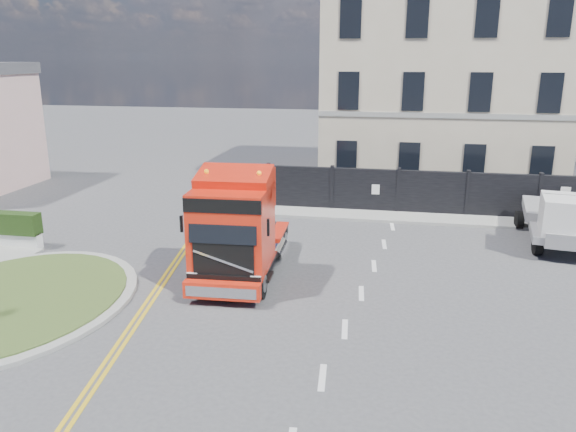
# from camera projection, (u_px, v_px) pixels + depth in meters

# --- Properties ---
(ground) EXTENTS (120.00, 120.00, 0.00)m
(ground) POSITION_uv_depth(u_px,v_px,m) (269.00, 282.00, 17.82)
(ground) COLOR #424244
(ground) RESTS_ON ground
(traffic_island) EXTENTS (6.80, 6.80, 0.17)m
(traffic_island) POSITION_uv_depth(u_px,v_px,m) (10.00, 301.00, 16.20)
(traffic_island) COLOR gray
(traffic_island) RESTS_ON ground
(hoarding_fence) EXTENTS (18.80, 0.25, 2.00)m
(hoarding_fence) POSITION_uv_depth(u_px,v_px,m) (456.00, 194.00, 24.89)
(hoarding_fence) COLOR black
(hoarding_fence) RESTS_ON ground
(georgian_building) EXTENTS (12.30, 10.30, 12.80)m
(georgian_building) POSITION_uv_depth(u_px,v_px,m) (439.00, 78.00, 30.78)
(georgian_building) COLOR beige
(georgian_building) RESTS_ON ground
(pavement_far) EXTENTS (20.00, 1.60, 0.12)m
(pavement_far) POSITION_uv_depth(u_px,v_px,m) (444.00, 219.00, 24.40)
(pavement_far) COLOR gray
(pavement_far) RESTS_ON ground
(truck) EXTENTS (2.47, 6.03, 3.56)m
(truck) POSITION_uv_depth(u_px,v_px,m) (237.00, 233.00, 17.50)
(truck) COLOR black
(truck) RESTS_ON ground
(flatbed_pickup) EXTENTS (2.81, 5.44, 2.15)m
(flatbed_pickup) POSITION_uv_depth(u_px,v_px,m) (566.00, 221.00, 20.33)
(flatbed_pickup) COLOR slate
(flatbed_pickup) RESTS_ON ground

